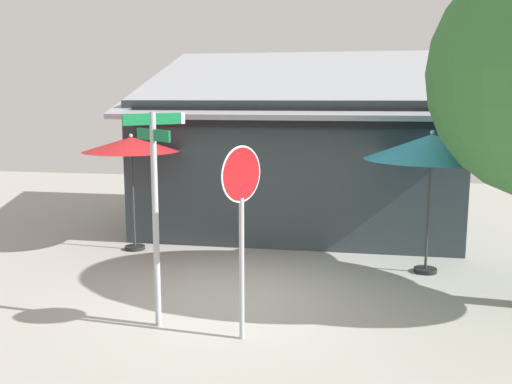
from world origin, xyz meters
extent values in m
cube|color=#9E9B93|center=(0.00, 0.00, -0.05)|extent=(28.00, 28.00, 0.10)
cube|color=#333D42|center=(0.51, 5.79, 1.63)|extent=(7.51, 5.46, 3.26)
cube|color=#999EA8|center=(0.51, 5.64, 3.76)|extent=(8.01, 5.95, 1.81)
cube|color=black|center=(0.51, 3.01, 2.91)|extent=(6.91, 0.16, 0.44)
cylinder|color=#A8AAB2|center=(-0.84, -1.43, 1.57)|extent=(0.09, 0.09, 3.14)
cube|color=#116B38|center=(-0.84, -1.43, 3.04)|extent=(0.62, 0.71, 0.16)
cube|color=#116B38|center=(-0.84, -1.43, 2.82)|extent=(0.71, 0.62, 0.16)
cube|color=white|center=(-0.52, -1.06, 3.04)|extent=(0.07, 0.07, 0.16)
cylinder|color=#A8AAB2|center=(0.47, -1.66, 1.00)|extent=(0.07, 0.07, 2.00)
cylinder|color=white|center=(0.47, -1.66, 2.33)|extent=(0.40, 0.67, 0.77)
cylinder|color=red|center=(0.47, -1.66, 2.33)|extent=(0.38, 0.63, 0.72)
cylinder|color=black|center=(-2.81, 2.52, 0.04)|extent=(0.44, 0.44, 0.08)
cylinder|color=#333335|center=(-2.81, 2.52, 1.11)|extent=(0.05, 0.05, 2.23)
cone|color=#B21E23|center=(-2.81, 2.52, 2.33)|extent=(2.08, 2.08, 0.31)
sphere|color=silver|center=(-2.81, 2.52, 2.52)|extent=(0.08, 0.08, 0.08)
cylinder|color=black|center=(3.34, 1.95, 0.04)|extent=(0.44, 0.44, 0.08)
cylinder|color=#333335|center=(3.34, 1.95, 1.12)|extent=(0.05, 0.05, 2.24)
cone|color=#2D99BC|center=(3.34, 1.95, 2.42)|extent=(2.49, 2.49, 0.47)
sphere|color=silver|center=(3.34, 1.95, 2.69)|extent=(0.08, 0.08, 0.08)
camera|label=1|loc=(2.00, -9.03, 3.36)|focal=39.97mm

